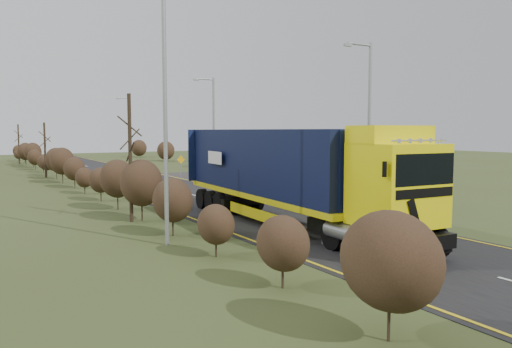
{
  "coord_description": "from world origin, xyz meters",
  "views": [
    {
      "loc": [
        -13.52,
        -19.1,
        4.33
      ],
      "look_at": [
        -0.69,
        2.18,
        2.16
      ],
      "focal_mm": 35.0,
      "sensor_mm": 36.0,
      "label": 1
    }
  ],
  "objects_px": {
    "car_red_hatchback": "(217,175)",
    "car_blue_sedan": "(221,172)",
    "lorry": "(286,170)",
    "streetlight_near": "(368,119)",
    "speed_sign": "(246,165)"
  },
  "relations": [
    {
      "from": "car_red_hatchback",
      "to": "car_blue_sedan",
      "type": "xyz_separation_m",
      "value": [
        2.04,
        3.36,
        -0.01
      ]
    },
    {
      "from": "lorry",
      "to": "streetlight_near",
      "type": "xyz_separation_m",
      "value": [
        6.49,
        1.68,
        2.41
      ]
    },
    {
      "from": "speed_sign",
      "to": "streetlight_near",
      "type": "bearing_deg",
      "value": -89.62
    },
    {
      "from": "streetlight_near",
      "to": "speed_sign",
      "type": "xyz_separation_m",
      "value": [
        -0.09,
        13.03,
        -3.29
      ]
    },
    {
      "from": "car_blue_sedan",
      "to": "speed_sign",
      "type": "distance_m",
      "value": 7.17
    },
    {
      "from": "car_red_hatchback",
      "to": "car_blue_sedan",
      "type": "relative_size",
      "value": 0.98
    },
    {
      "from": "car_blue_sedan",
      "to": "streetlight_near",
      "type": "bearing_deg",
      "value": 94.99
    },
    {
      "from": "car_blue_sedan",
      "to": "streetlight_near",
      "type": "relative_size",
      "value": 0.42
    },
    {
      "from": "lorry",
      "to": "streetlight_near",
      "type": "relative_size",
      "value": 1.81
    },
    {
      "from": "lorry",
      "to": "speed_sign",
      "type": "relative_size",
      "value": 6.84
    },
    {
      "from": "car_red_hatchback",
      "to": "streetlight_near",
      "type": "distance_m",
      "value": 17.2
    },
    {
      "from": "lorry",
      "to": "streetlight_near",
      "type": "height_order",
      "value": "streetlight_near"
    },
    {
      "from": "car_blue_sedan",
      "to": "streetlight_near",
      "type": "distance_m",
      "value": 20.5
    },
    {
      "from": "car_blue_sedan",
      "to": "lorry",
      "type": "bearing_deg",
      "value": 78.92
    },
    {
      "from": "streetlight_near",
      "to": "lorry",
      "type": "bearing_deg",
      "value": -165.46
    }
  ]
}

